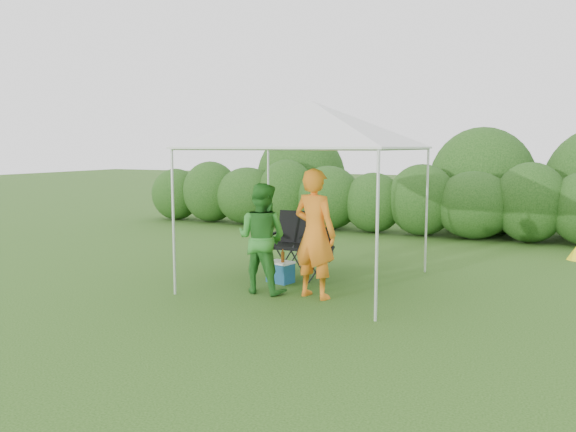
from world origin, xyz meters
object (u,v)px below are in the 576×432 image
at_px(chair_right, 318,251).
at_px(chair_left, 292,238).
at_px(man, 315,234).
at_px(woman, 262,238).
at_px(canopy, 311,125).
at_px(cooler, 280,272).

bearing_deg(chair_right, chair_left, 137.04).
height_order(chair_left, man, man).
distance_m(chair_right, chair_left, 0.72).
xyz_separation_m(chair_right, woman, (-0.46, -1.08, 0.33)).
bearing_deg(canopy, cooler, -154.56).
relative_size(chair_left, woman, 0.65).
height_order(chair_right, man, man).
distance_m(canopy, woman, 1.91).
bearing_deg(canopy, man, -63.34).
distance_m(canopy, cooler, 2.34).
relative_size(canopy, woman, 1.93).
relative_size(chair_left, cooler, 2.27).
height_order(woman, cooler, woman).
bearing_deg(chair_right, man, -84.92).
distance_m(chair_right, woman, 1.21).
relative_size(chair_left, man, 0.57).
xyz_separation_m(canopy, woman, (-0.41, -0.85, -1.66)).
relative_size(canopy, man, 1.69).
relative_size(canopy, chair_right, 3.74).
height_order(man, cooler, man).
bearing_deg(canopy, woman, -115.84).
bearing_deg(cooler, canopy, 39.55).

